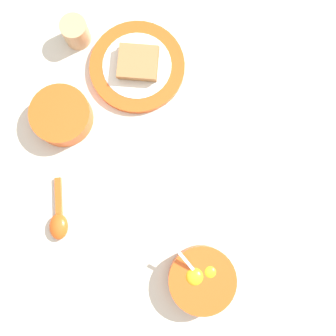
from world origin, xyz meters
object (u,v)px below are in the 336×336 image
(toast_sandwich, at_px, (138,62))
(soup_spoon, at_px, (59,221))
(drinking_cup, at_px, (76,32))
(toast_plate, at_px, (137,67))
(egg_bowl, at_px, (202,279))
(congee_bowl, at_px, (61,116))

(toast_sandwich, relative_size, soup_spoon, 0.78)
(drinking_cup, bearing_deg, toast_plate, -98.57)
(egg_bowl, xyz_separation_m, toast_sandwich, (0.41, 0.30, 0.00))
(soup_spoon, bearing_deg, congee_bowl, 18.94)
(toast_plate, height_order, soup_spoon, soup_spoon)
(egg_bowl, relative_size, congee_bowl, 1.05)
(congee_bowl, bearing_deg, toast_sandwich, -34.91)
(toast_sandwich, distance_m, soup_spoon, 0.41)
(congee_bowl, bearing_deg, soup_spoon, -161.06)
(egg_bowl, relative_size, toast_plate, 0.64)
(egg_bowl, relative_size, toast_sandwich, 1.33)
(toast_plate, relative_size, drinking_cup, 3.49)
(toast_plate, height_order, toast_sandwich, toast_sandwich)
(egg_bowl, bearing_deg, congee_bowl, 60.30)
(toast_plate, bearing_deg, toast_sandwich, -46.74)
(egg_bowl, height_order, soup_spoon, egg_bowl)
(toast_sandwich, xyz_separation_m, drinking_cup, (0.02, 0.16, 0.00))
(toast_plate, relative_size, toast_sandwich, 2.07)
(toast_plate, xyz_separation_m, soup_spoon, (-0.40, 0.04, 0.00))
(toast_sandwich, relative_size, congee_bowl, 0.79)
(toast_sandwich, bearing_deg, drinking_cup, 82.62)
(congee_bowl, distance_m, drinking_cup, 0.20)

